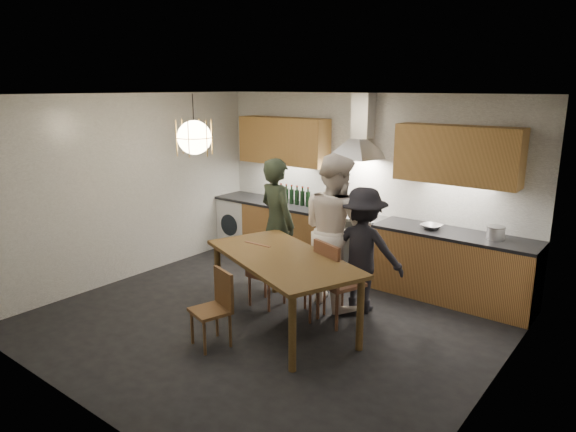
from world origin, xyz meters
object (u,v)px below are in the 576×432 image
Objects in this scene: person_right at (363,250)px; dining_table at (282,264)px; chair_front at (216,303)px; wine_bottles at (289,194)px; mixing_bowl at (432,227)px; chair_back_left at (263,270)px; person_mid at (335,230)px; person_left at (277,223)px; stock_pot at (496,233)px.

dining_table is at bearing 46.71° from person_right.
wine_bottles is (-1.14, 2.73, 0.58)m from chair_front.
dining_table is 1.44× the size of person_right.
wine_bottles is at bearing 178.23° from mixing_bowl.
person_mid reaches higher than chair_back_left.
person_right is 2.20m from wine_bottles.
person_mid reaches higher than dining_table.
dining_table is 2.72× the size of chair_front.
chair_front is 0.53× the size of person_right.
stock_pot is at bearing -141.18° from person_left.
stock_pot is at bearing -155.90° from person_right.
wine_bottles is (-3.16, 0.02, 0.07)m from stock_pot.
mixing_bowl is at bearing 84.86° from dining_table.
chair_front is at bearing -67.32° from wine_bottles.
dining_table is at bearing 152.34° from chair_back_left.
dining_table is 1.06m from person_right.
chair_front is at bearing 50.24° from person_right.
person_mid is 1.24× the size of person_right.
person_left is 1.15× the size of person_right.
person_right reaches higher than wine_bottles.
mixing_bowl reaches higher than chair_back_left.
dining_table is 8.53× the size of mixing_bowl.
person_left reaches higher than wine_bottles.
mixing_bowl is (1.47, 1.63, 0.45)m from chair_back_left.
chair_back_left is 1.04× the size of chair_front.
stock_pot is (2.56, 1.02, 0.09)m from person_left.
stock_pot is at bearing 69.97° from dining_table.
stock_pot is (2.02, 2.71, 0.51)m from chair_front.
person_left is (-0.31, 0.67, 0.40)m from chair_back_left.
person_mid is 1.87m from wine_bottles.
wine_bottles is at bearing 179.70° from stock_pot.
person_left is at bearing -65.98° from chair_back_left.
person_left is 6.83× the size of mixing_bowl.
stock_pot reaches higher than chair_front.
person_right is (1.01, 0.68, 0.28)m from chair_back_left.
person_right is 1.91× the size of wine_bottles.
stock_pot is at bearing 70.21° from chair_front.
person_mid is at bearing 104.52° from dining_table.
person_right is at bearing -28.22° from wine_bottles.
person_mid is at bearing -147.37° from stock_pot.
person_mid is (0.94, -0.02, 0.07)m from person_left.
wine_bottles is at bearing -43.37° from person_right.
person_mid reaches higher than person_left.
person_mid is at bearing -134.84° from chair_back_left.
chair_back_left is 0.44× the size of person_mid.
dining_table is at bearing -131.78° from stock_pot.
mixing_bowl is at bearing -134.52° from person_left.
person_left is 2.76m from stock_pot.
mixing_bowl is (0.84, 0.98, -0.02)m from person_mid.
chair_back_left is at bearing -61.93° from wine_bottles.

